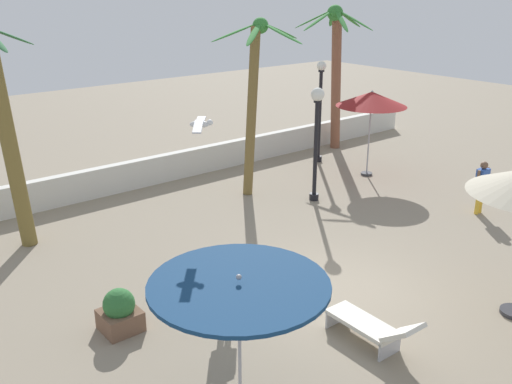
{
  "coord_description": "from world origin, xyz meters",
  "views": [
    {
      "loc": [
        -8.25,
        -7.09,
        6.16
      ],
      "look_at": [
        0.0,
        3.09,
        1.4
      ],
      "focal_mm": 40.34,
      "sensor_mm": 36.0,
      "label": 1
    }
  ],
  "objects_px": {
    "patio_umbrella_2": "(372,99)",
    "palm_tree_1": "(254,88)",
    "lounge_chair_0": "(373,326)",
    "guest_0": "(482,183)",
    "lamp_post_0": "(316,129)",
    "planter": "(120,312)",
    "palm_tree_2": "(336,62)",
    "lamp_post_1": "(320,105)",
    "guest_2": "(225,277)",
    "patio_umbrella_0": "(239,291)",
    "palm_tree_0": "(1,113)",
    "seagull_0": "(201,124)"
  },
  "relations": [
    {
      "from": "patio_umbrella_0",
      "to": "patio_umbrella_2",
      "type": "xyz_separation_m",
      "value": [
        10.57,
        6.66,
        0.37
      ]
    },
    {
      "from": "palm_tree_0",
      "to": "palm_tree_2",
      "type": "xyz_separation_m",
      "value": [
        12.61,
        1.47,
        -0.01
      ]
    },
    {
      "from": "palm_tree_0",
      "to": "planter",
      "type": "distance_m",
      "value": 5.77
    },
    {
      "from": "lounge_chair_0",
      "to": "lamp_post_0",
      "type": "bearing_deg",
      "value": 53.55
    },
    {
      "from": "palm_tree_2",
      "to": "guest_2",
      "type": "xyz_separation_m",
      "value": [
        -10.59,
        -7.35,
        -2.44
      ]
    },
    {
      "from": "planter",
      "to": "patio_umbrella_2",
      "type": "bearing_deg",
      "value": 16.89
    },
    {
      "from": "palm_tree_0",
      "to": "planter",
      "type": "xyz_separation_m",
      "value": [
        0.25,
        -4.94,
        -2.98
      ]
    },
    {
      "from": "palm_tree_1",
      "to": "palm_tree_2",
      "type": "height_order",
      "value": "palm_tree_2"
    },
    {
      "from": "palm_tree_2",
      "to": "lamp_post_1",
      "type": "height_order",
      "value": "palm_tree_2"
    },
    {
      "from": "lamp_post_0",
      "to": "palm_tree_1",
      "type": "bearing_deg",
      "value": 119.88
    },
    {
      "from": "patio_umbrella_2",
      "to": "guest_2",
      "type": "bearing_deg",
      "value": -154.97
    },
    {
      "from": "patio_umbrella_2",
      "to": "palm_tree_2",
      "type": "relative_size",
      "value": 0.53
    },
    {
      "from": "palm_tree_1",
      "to": "planter",
      "type": "height_order",
      "value": "palm_tree_1"
    },
    {
      "from": "lamp_post_1",
      "to": "guest_0",
      "type": "xyz_separation_m",
      "value": [
        -0.08,
        -6.51,
        -1.18
      ]
    },
    {
      "from": "palm_tree_0",
      "to": "lamp_post_1",
      "type": "height_order",
      "value": "palm_tree_0"
    },
    {
      "from": "palm_tree_0",
      "to": "patio_umbrella_0",
      "type": "bearing_deg",
      "value": -86.52
    },
    {
      "from": "palm_tree_0",
      "to": "lounge_chair_0",
      "type": "distance_m",
      "value": 9.46
    },
    {
      "from": "palm_tree_0",
      "to": "lounge_chair_0",
      "type": "xyz_separation_m",
      "value": [
        3.54,
        -8.25,
        -2.97
      ]
    },
    {
      "from": "lamp_post_0",
      "to": "guest_2",
      "type": "xyz_separation_m",
      "value": [
        -5.95,
        -3.63,
        -1.28
      ]
    },
    {
      "from": "patio_umbrella_2",
      "to": "guest_0",
      "type": "relative_size",
      "value": 1.89
    },
    {
      "from": "patio_umbrella_2",
      "to": "palm_tree_2",
      "type": "xyz_separation_m",
      "value": [
        1.54,
        3.12,
        0.76
      ]
    },
    {
      "from": "seagull_0",
      "to": "palm_tree_1",
      "type": "bearing_deg",
      "value": 44.79
    },
    {
      "from": "patio_umbrella_0",
      "to": "patio_umbrella_2",
      "type": "relative_size",
      "value": 0.86
    },
    {
      "from": "patio_umbrella_2",
      "to": "planter",
      "type": "distance_m",
      "value": 11.53
    },
    {
      "from": "patio_umbrella_2",
      "to": "planter",
      "type": "xyz_separation_m",
      "value": [
        -10.82,
        -3.29,
        -2.22
      ]
    },
    {
      "from": "patio_umbrella_0",
      "to": "planter",
      "type": "height_order",
      "value": "patio_umbrella_0"
    },
    {
      "from": "guest_0",
      "to": "guest_2",
      "type": "relative_size",
      "value": 1.01
    },
    {
      "from": "guest_2",
      "to": "planter",
      "type": "xyz_separation_m",
      "value": [
        -1.77,
        0.94,
        -0.53
      ]
    },
    {
      "from": "patio_umbrella_0",
      "to": "lounge_chair_0",
      "type": "bearing_deg",
      "value": 1.21
    },
    {
      "from": "lounge_chair_0",
      "to": "guest_0",
      "type": "bearing_deg",
      "value": 17.33
    },
    {
      "from": "palm_tree_0",
      "to": "seagull_0",
      "type": "xyz_separation_m",
      "value": [
        1.41,
        -6.13,
        0.65
      ]
    },
    {
      "from": "palm_tree_2",
      "to": "lamp_post_1",
      "type": "distance_m",
      "value": 2.3
    },
    {
      "from": "patio_umbrella_2",
      "to": "palm_tree_1",
      "type": "distance_m",
      "value": 4.26
    },
    {
      "from": "palm_tree_0",
      "to": "guest_2",
      "type": "xyz_separation_m",
      "value": [
        2.02,
        -5.88,
        -2.45
      ]
    },
    {
      "from": "palm_tree_2",
      "to": "lamp_post_0",
      "type": "xyz_separation_m",
      "value": [
        -4.64,
        -3.72,
        -1.16
      ]
    },
    {
      "from": "guest_0",
      "to": "palm_tree_1",
      "type": "bearing_deg",
      "value": 125.4
    },
    {
      "from": "lamp_post_0",
      "to": "planter",
      "type": "xyz_separation_m",
      "value": [
        -7.72,
        -2.69,
        -1.82
      ]
    },
    {
      "from": "palm_tree_1",
      "to": "palm_tree_2",
      "type": "relative_size",
      "value": 0.97
    },
    {
      "from": "palm_tree_2",
      "to": "lamp_post_1",
      "type": "xyz_separation_m",
      "value": [
        -1.69,
        -0.93,
        -1.25
      ]
    },
    {
      "from": "patio_umbrella_2",
      "to": "lounge_chair_0",
      "type": "distance_m",
      "value": 10.25
    },
    {
      "from": "patio_umbrella_0",
      "to": "palm_tree_1",
      "type": "relative_size",
      "value": 0.48
    },
    {
      "from": "palm_tree_1",
      "to": "lamp_post_0",
      "type": "height_order",
      "value": "palm_tree_1"
    },
    {
      "from": "lamp_post_0",
      "to": "lamp_post_1",
      "type": "distance_m",
      "value": 4.06
    },
    {
      "from": "guest_2",
      "to": "lounge_chair_0",
      "type": "bearing_deg",
      "value": -57.38
    },
    {
      "from": "patio_umbrella_0",
      "to": "planter",
      "type": "bearing_deg",
      "value": 94.29
    },
    {
      "from": "patio_umbrella_0",
      "to": "palm_tree_2",
      "type": "relative_size",
      "value": 0.46
    },
    {
      "from": "palm_tree_2",
      "to": "seagull_0",
      "type": "xyz_separation_m",
      "value": [
        -11.2,
        -7.6,
        0.66
      ]
    },
    {
      "from": "guest_0",
      "to": "lamp_post_0",
      "type": "bearing_deg",
      "value": 127.66
    },
    {
      "from": "palm_tree_0",
      "to": "lamp_post_0",
      "type": "relative_size",
      "value": 1.64
    },
    {
      "from": "palm_tree_2",
      "to": "lamp_post_1",
      "type": "bearing_deg",
      "value": -151.33
    }
  ]
}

